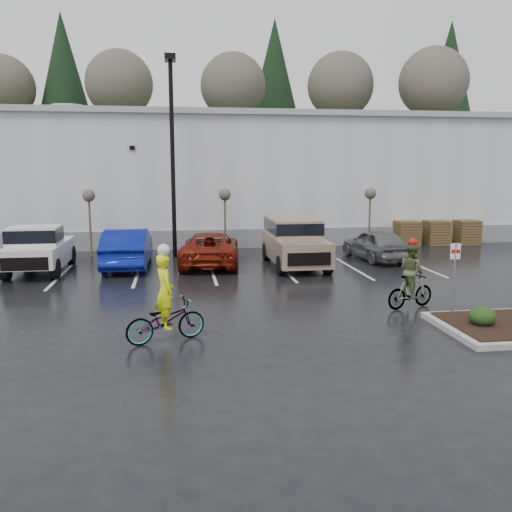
{
  "coord_description": "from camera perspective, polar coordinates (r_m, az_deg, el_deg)",
  "views": [
    {
      "loc": [
        -3.92,
        -13.76,
        4.32
      ],
      "look_at": [
        -1.27,
        4.08,
        1.3
      ],
      "focal_mm": 38.0,
      "sensor_mm": 36.0,
      "label": 1
    }
  ],
  "objects": [
    {
      "name": "warehouse",
      "position": [
        35.97,
        -2.22,
        8.44
      ],
      "size": [
        60.5,
        15.5,
        7.2
      ],
      "color": "silver",
      "rests_on": "ground"
    },
    {
      "name": "pallet_stack_a",
      "position": [
        30.63,
        15.55,
        2.33
      ],
      "size": [
        1.2,
        1.2,
        1.35
      ],
      "primitive_type": "cube",
      "color": "#4F391F",
      "rests_on": "ground"
    },
    {
      "name": "cyclist_hivis",
      "position": [
        13.6,
        -9.52,
        -5.83
      ],
      "size": [
        2.14,
        1.35,
        2.45
      ],
      "rotation": [
        0.0,
        0.0,
        1.92
      ],
      "color": "#3F3F44",
      "rests_on": "ground"
    },
    {
      "name": "sapling_mid",
      "position": [
        26.91,
        -3.3,
        6.11
      ],
      "size": [
        0.6,
        0.6,
        3.2
      ],
      "color": "#4F391F",
      "rests_on": "ground"
    },
    {
      "name": "sapling_east",
      "position": [
        28.58,
        11.94,
        6.12
      ],
      "size": [
        0.6,
        0.6,
        3.2
      ],
      "color": "#4F391F",
      "rests_on": "ground"
    },
    {
      "name": "ground",
      "position": [
        14.94,
        7.19,
        -7.38
      ],
      "size": [
        120.0,
        120.0,
        0.0
      ],
      "primitive_type": "plane",
      "color": "black",
      "rests_on": "ground"
    },
    {
      "name": "fire_lane_sign",
      "position": [
        16.21,
        20.15,
        -1.44
      ],
      "size": [
        0.3,
        0.05,
        2.2
      ],
      "color": "gray",
      "rests_on": "ground"
    },
    {
      "name": "sapling_west",
      "position": [
        27.11,
        -17.18,
        5.72
      ],
      "size": [
        0.6,
        0.6,
        3.2
      ],
      "color": "#4F391F",
      "rests_on": "ground"
    },
    {
      "name": "suv_tan",
      "position": [
        23.37,
        4.14,
        1.39
      ],
      "size": [
        2.2,
        5.1,
        2.06
      ],
      "primitive_type": null,
      "color": "#8C745F",
      "rests_on": "ground"
    },
    {
      "name": "lamppost",
      "position": [
        25.79,
        -8.83,
        12.44
      ],
      "size": [
        0.5,
        1.0,
        9.22
      ],
      "color": "black",
      "rests_on": "ground"
    },
    {
      "name": "wooded_ridge",
      "position": [
        58.9,
        -4.69,
        8.2
      ],
      "size": [
        80.0,
        25.0,
        6.0
      ],
      "primitive_type": "cube",
      "color": "#273918",
      "rests_on": "ground"
    },
    {
      "name": "car_grey",
      "position": [
        25.59,
        12.47,
        1.21
      ],
      "size": [
        2.23,
        4.43,
        1.45
      ],
      "primitive_type": "imported",
      "rotation": [
        0.0,
        0.0,
        3.27
      ],
      "color": "slate",
      "rests_on": "ground"
    },
    {
      "name": "pallet_stack_b",
      "position": [
        31.35,
        18.39,
        2.35
      ],
      "size": [
        1.2,
        1.2,
        1.35
      ],
      "primitive_type": "cube",
      "color": "#4F391F",
      "rests_on": "ground"
    },
    {
      "name": "cyclist_olive",
      "position": [
        17.17,
        15.99,
        -2.7
      ],
      "size": [
        1.73,
        0.99,
        2.16
      ],
      "rotation": [
        0.0,
        0.0,
        1.89
      ],
      "color": "#3F3F44",
      "rests_on": "ground"
    },
    {
      "name": "car_red",
      "position": [
        23.77,
        -4.84,
        0.79
      ],
      "size": [
        2.98,
        5.48,
        1.46
      ],
      "primitive_type": "imported",
      "rotation": [
        0.0,
        0.0,
        3.03
      ],
      "color": "maroon",
      "rests_on": "ground"
    },
    {
      "name": "shrub_a",
      "position": [
        15.52,
        22.71,
        -5.84
      ],
      "size": [
        0.7,
        0.7,
        0.52
      ],
      "primitive_type": "ellipsoid",
      "color": "black",
      "rests_on": "curb_island"
    },
    {
      "name": "car_blue",
      "position": [
        23.82,
        -13.35,
        0.85
      ],
      "size": [
        1.88,
        5.12,
        1.68
      ],
      "primitive_type": "imported",
      "rotation": [
        0.0,
        0.0,
        3.12
      ],
      "color": "navy",
      "rests_on": "ground"
    },
    {
      "name": "pallet_stack_c",
      "position": [
        32.21,
        21.26,
        2.37
      ],
      "size": [
        1.2,
        1.2,
        1.35
      ],
      "primitive_type": "cube",
      "color": "#4F391F",
      "rests_on": "ground"
    },
    {
      "name": "pickup_white",
      "position": [
        24.02,
        -21.69,
        0.84
      ],
      "size": [
        2.1,
        5.2,
        1.96
      ],
      "primitive_type": null,
      "color": "silver",
      "rests_on": "ground"
    }
  ]
}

